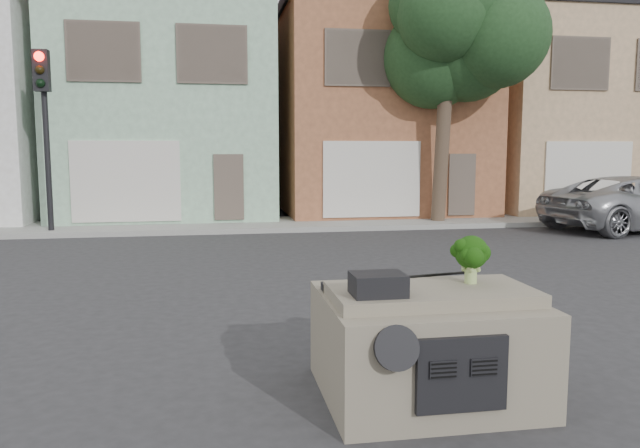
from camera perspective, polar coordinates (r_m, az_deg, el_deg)
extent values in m
plane|color=#303033|center=(9.26, 3.28, -8.33)|extent=(120.00, 120.00, 0.00)
cube|color=gray|center=(19.45, -3.74, -0.01)|extent=(40.00, 3.00, 0.15)
cube|color=#98C3A2|center=(23.28, -13.62, 10.08)|extent=(7.20, 8.20, 7.55)
cube|color=#9A5C3B|center=(24.00, 4.84, 10.15)|extent=(7.20, 8.20, 7.55)
cube|color=tan|center=(26.89, 20.71, 9.39)|extent=(7.20, 8.20, 7.55)
imported|color=#A8A9AF|center=(20.90, 26.97, -0.48)|extent=(6.18, 3.66, 1.61)
cube|color=black|center=(18.73, -23.78, 6.73)|extent=(0.40, 0.40, 5.10)
cube|color=#1F3E1E|center=(19.87, 11.21, 12.08)|extent=(4.40, 4.00, 8.50)
cube|color=gray|center=(6.34, 9.57, -10.42)|extent=(2.00, 1.80, 1.12)
cube|color=black|center=(5.67, 5.32, -5.51)|extent=(0.48, 0.38, 0.20)
cube|color=black|center=(6.63, 10.87, -4.56)|extent=(0.69, 0.15, 0.02)
cube|color=#113308|center=(6.29, 13.66, -3.12)|extent=(0.54, 0.54, 0.48)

